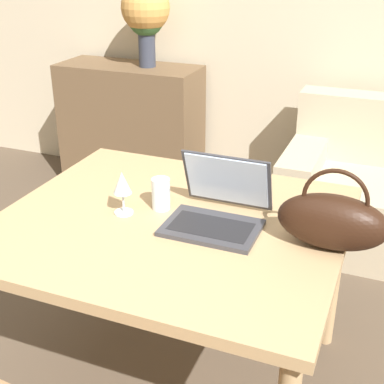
{
  "coord_description": "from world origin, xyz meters",
  "views": [
    {
      "loc": [
        0.71,
        -0.8,
        1.64
      ],
      "look_at": [
        0.09,
        0.72,
        0.87
      ],
      "focal_mm": 50.0,
      "sensor_mm": 36.0,
      "label": 1
    }
  ],
  "objects": [
    {
      "name": "drinking_glass",
      "position": [
        -0.05,
        0.78,
        0.8
      ],
      "size": [
        0.07,
        0.07,
        0.12
      ],
      "color": "silver",
      "rests_on": "dining_table"
    },
    {
      "name": "handbag",
      "position": [
        0.56,
        0.74,
        0.84
      ],
      "size": [
        0.35,
        0.15,
        0.27
      ],
      "color": "black",
      "rests_on": "dining_table"
    },
    {
      "name": "sideboard",
      "position": [
        -1.05,
        2.4,
        0.44
      ],
      "size": [
        0.98,
        0.4,
        0.88
      ],
      "color": "brown",
      "rests_on": "ground_plane"
    },
    {
      "name": "dining_table",
      "position": [
        0.01,
        0.72,
        0.66
      ],
      "size": [
        1.2,
        1.05,
        0.75
      ],
      "color": "tan",
      "rests_on": "ground_plane"
    },
    {
      "name": "flower_vase",
      "position": [
        -0.91,
        2.41,
        1.22
      ],
      "size": [
        0.31,
        0.31,
        0.53
      ],
      "color": "#333847",
      "rests_on": "sideboard"
    },
    {
      "name": "laptop",
      "position": [
        0.17,
        0.77,
        0.81
      ],
      "size": [
        0.32,
        0.31,
        0.23
      ],
      "color": "#38383D",
      "rests_on": "dining_table"
    },
    {
      "name": "wine_glass",
      "position": [
        -0.16,
        0.7,
        0.86
      ],
      "size": [
        0.07,
        0.07,
        0.16
      ],
      "color": "silver",
      "rests_on": "dining_table"
    }
  ]
}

